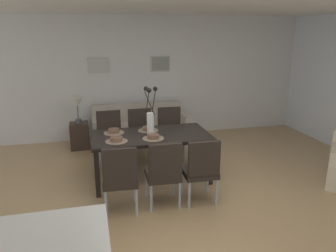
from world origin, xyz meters
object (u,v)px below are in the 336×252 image
Objects in this scene: dining_chair_near_left at (120,176)px; dining_table at (151,139)px; dining_chair_far_right at (141,132)px; bowl_far_right at (148,128)px; dining_chair_mid_left at (201,168)px; dining_chair_far_left at (164,171)px; framed_picture_left at (98,65)px; bowl_near_right at (114,130)px; bowl_far_left at (153,136)px; sofa at (140,130)px; bowl_near_left at (116,139)px; side_table at (80,136)px; dining_chair_near_right at (110,135)px; centerpiece_vase at (150,117)px; table_lamp at (77,105)px; framed_picture_center at (160,64)px; dining_chair_mid_right at (170,130)px.

dining_table is at bearing 57.61° from dining_chair_near_left.
dining_chair_far_right is 0.71m from bowl_far_right.
dining_chair_mid_left is (0.51, -0.90, -0.15)m from dining_table.
dining_chair_far_left is 5.41× the size of bowl_far_right.
framed_picture_left is at bearing 106.41° from dining_table.
bowl_near_right and bowl_far_left have the same top height.
bowl_far_right is at bearing -93.60° from sofa.
bowl_near_left and bowl_far_left have the same top height.
bowl_far_right is at bearing 90.21° from dining_chair_far_left.
dining_chair_near_left is 1.14m from bowl_near_right.
bowl_near_right is 1.71m from side_table.
framed_picture_left reaches higher than side_table.
dining_chair_far_left and dining_chair_far_right have the same top height.
dining_chair_mid_left reaches higher than bowl_near_left.
framed_picture_left is at bearing 105.07° from bowl_far_left.
bowl_far_left and bowl_far_right have the same top height.
dining_chair_near_right is 1.77× the size of side_table.
bowl_near_right is (-0.54, 0.21, -0.24)m from centerpiece_vase.
dining_table is at bearing 90.26° from dining_chair_far_left.
dining_chair_near_right is (-0.00, 1.74, 0.00)m from dining_chair_near_left.
side_table is at bearing -63.43° from table_lamp.
dining_chair_far_left is at bearing -66.71° from table_lamp.
dining_table is 1.96× the size of dining_chair_far_right.
centerpiece_vase is at bearing 119.31° from dining_chair_mid_left.
dining_chair_near_right is at bearing 131.76° from bowl_far_right.
dining_chair_far_right reaches higher than side_table.
bowl_far_left is 0.09× the size of sofa.
framed_picture_left reaches higher than dining_chair_far_left.
table_lamp is (-1.62, 2.64, 0.38)m from dining_chair_mid_left.
framed_picture_left reaches higher than bowl_near_left.
bowl_near_right is at bearing -128.93° from dining_chair_far_right.
table_lamp is (-1.21, -0.01, 0.61)m from sofa.
dining_table is 0.59m from bowl_near_right.
dining_chair_far_right is at bearing 2.26° from dining_chair_near_right.
centerpiece_vase is at bearing -57.20° from side_table.
bowl_near_left and bowl_near_right have the same top height.
dining_chair_near_right is 2.16× the size of framed_picture_center.
dining_chair_far_left is 0.48× the size of sofa.
dining_chair_far_right is 5.41× the size of bowl_near_left.
table_lamp is 1.97m from framed_picture_center.
bowl_far_right is (-0.00, 0.21, -0.24)m from centerpiece_vase.
dining_table is at bearing -90.00° from bowl_far_right.
dining_chair_far_left and dining_chair_mid_right have the same top height.
dining_chair_far_right is 1.25× the size of centerpiece_vase.
sofa is (0.09, 2.61, -0.23)m from dining_chair_far_left.
dining_chair_mid_left is 5.41× the size of bowl_near_right.
sofa reaches higher than side_table.
dining_chair_near_right is 5.41× the size of bowl_far_left.
table_lamp reaches higher than dining_chair_mid_right.
sofa is at bearing 87.97° from dining_chair_far_left.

